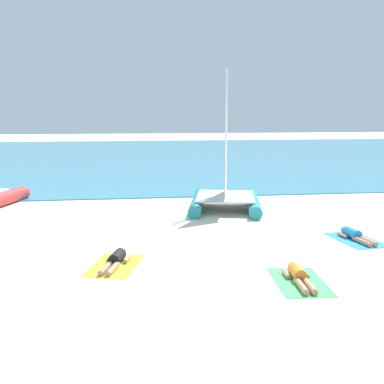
% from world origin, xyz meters
% --- Properties ---
extents(ground_plane, '(120.00, 120.00, 0.00)m').
position_xyz_m(ground_plane, '(0.00, 10.00, 0.00)').
color(ground_plane, beige).
extents(ocean_water, '(120.00, 40.00, 0.05)m').
position_xyz_m(ocean_water, '(0.00, 30.06, 0.03)').
color(ocean_water, teal).
rests_on(ocean_water, ground).
extents(sailboat_teal, '(3.44, 4.59, 5.39)m').
position_xyz_m(sailboat_teal, '(1.71, 7.48, 0.80)').
color(sailboat_teal, teal).
rests_on(sailboat_teal, ground).
extents(towel_left, '(1.58, 2.13, 0.01)m').
position_xyz_m(towel_left, '(-2.40, 1.00, 0.01)').
color(towel_left, yellow).
rests_on(towel_left, ground).
extents(sunbather_left, '(0.80, 1.55, 0.30)m').
position_xyz_m(sunbather_left, '(-2.38, 1.07, 0.13)').
color(sunbather_left, black).
rests_on(sunbather_left, towel_left).
extents(towel_middle, '(1.25, 1.98, 0.01)m').
position_xyz_m(towel_middle, '(1.72, -0.71, 0.01)').
color(towel_middle, '#4CB266').
rests_on(towel_middle, ground).
extents(sunbather_middle, '(0.57, 1.57, 0.30)m').
position_xyz_m(sunbather_middle, '(1.73, -0.64, 0.13)').
color(sunbather_middle, orange).
rests_on(sunbather_middle, towel_middle).
extents(towel_right, '(1.34, 2.03, 0.01)m').
position_xyz_m(towel_right, '(4.61, 2.45, 0.01)').
color(towel_right, '#338CD8').
rests_on(towel_right, ground).
extents(sunbather_right, '(0.61, 1.57, 0.30)m').
position_xyz_m(sunbather_right, '(4.61, 2.52, 0.13)').
color(sunbather_right, '#268CCC').
rests_on(sunbather_right, towel_right).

